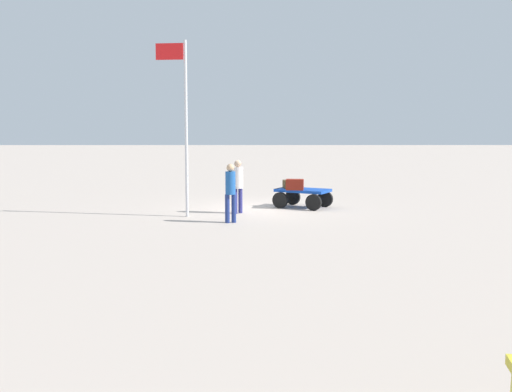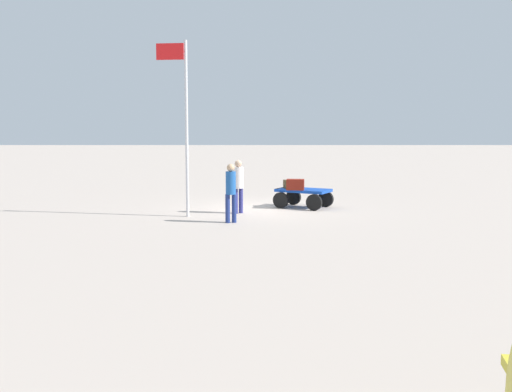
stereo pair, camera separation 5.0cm
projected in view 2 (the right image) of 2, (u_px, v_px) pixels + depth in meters
ground_plane at (260, 209)px, 21.89m from camera, size 120.00×120.00×0.00m
luggage_cart at (303, 194)px, 22.10m from camera, size 2.18×1.91×0.67m
suitcase_olive at (295, 185)px, 21.72m from camera, size 0.64×0.42×0.38m
suitcase_maroon at (291, 184)px, 22.22m from camera, size 0.53×0.47×0.30m
worker_lead at (231, 189)px, 18.71m from camera, size 0.38×0.38×1.78m
worker_trailing at (238, 182)px, 20.65m from camera, size 0.49×0.49×1.77m
flagpole at (183, 115)px, 19.67m from camera, size 0.98×0.16×5.56m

